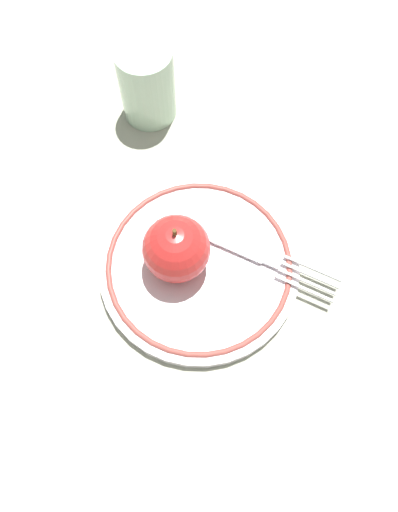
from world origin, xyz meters
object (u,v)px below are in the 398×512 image
Objects in this scene: plate at (199,266)px; drinking_glass at (147,84)px; fork at (251,254)px; apple_red_whole at (171,250)px.

drinking_glass reaches higher than plate.
plate is 1.24× the size of fork.
apple_red_whole is at bearing -147.53° from fork.
drinking_glass is (0.18, -0.10, -0.00)m from apple_red_whole.
apple_red_whole reaches higher than fork.
fork is (-0.04, -0.07, -0.03)m from apple_red_whole.
plate is 2.77× the size of apple_red_whole.
fork reaches higher than plate.
apple_red_whole is 0.80× the size of drinking_glass.
plate is at bearing -129.17° from apple_red_whole.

